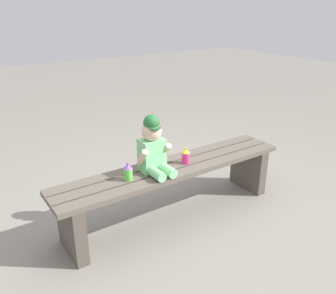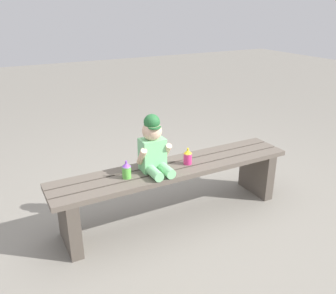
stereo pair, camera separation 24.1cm
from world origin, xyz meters
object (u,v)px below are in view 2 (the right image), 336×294
at_px(child_figure, 153,147).
at_px(sippy_cup_left, 126,170).
at_px(sippy_cup_right, 188,157).
at_px(park_bench, 175,181).

height_order(child_figure, sippy_cup_left, child_figure).
bearing_deg(sippy_cup_left, child_figure, 5.43).
distance_m(sippy_cup_left, sippy_cup_right, 0.48).
relative_size(sippy_cup_left, sippy_cup_right, 1.00).
xyz_separation_m(child_figure, sippy_cup_right, (0.26, -0.02, -0.12)).
xyz_separation_m(sippy_cup_left, sippy_cup_right, (0.48, 0.00, 0.00)).
bearing_deg(sippy_cup_left, sippy_cup_right, 0.00).
xyz_separation_m(park_bench, sippy_cup_right, (0.10, -0.01, 0.18)).
distance_m(child_figure, sippy_cup_left, 0.24).
distance_m(park_bench, sippy_cup_right, 0.21).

